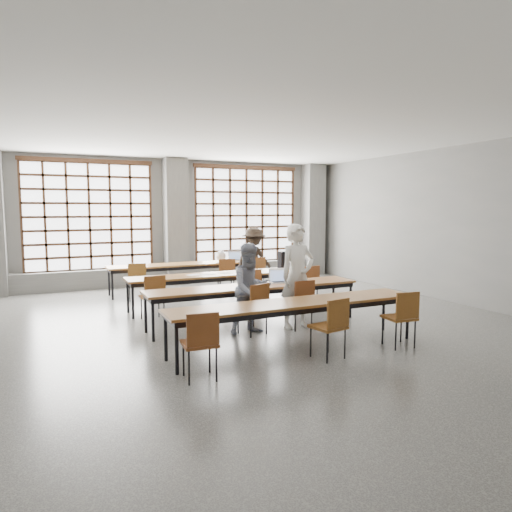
# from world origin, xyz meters

# --- Properties ---
(floor) EXTENTS (11.00, 11.00, 0.00)m
(floor) POSITION_xyz_m (0.00, 0.00, 0.00)
(floor) COLOR #474745
(floor) RESTS_ON ground
(ceiling) EXTENTS (11.00, 11.00, 0.00)m
(ceiling) POSITION_xyz_m (0.00, 0.00, 3.50)
(ceiling) COLOR silver
(ceiling) RESTS_ON floor
(wall_back) EXTENTS (10.00, 0.00, 10.00)m
(wall_back) POSITION_xyz_m (0.00, 5.50, 1.75)
(wall_back) COLOR #61615E
(wall_back) RESTS_ON floor
(wall_right) EXTENTS (0.00, 11.00, 11.00)m
(wall_right) POSITION_xyz_m (5.00, 0.00, 1.75)
(wall_right) COLOR #61615E
(wall_right) RESTS_ON floor
(column_mid) EXTENTS (0.60, 0.55, 3.50)m
(column_mid) POSITION_xyz_m (0.00, 5.22, 1.75)
(column_mid) COLOR #535350
(column_mid) RESTS_ON floor
(column_right) EXTENTS (0.60, 0.55, 3.50)m
(column_right) POSITION_xyz_m (4.50, 5.22, 1.75)
(column_right) COLOR #535350
(column_right) RESTS_ON floor
(window_left) EXTENTS (3.32, 0.12, 3.00)m
(window_left) POSITION_xyz_m (-2.25, 5.42, 1.90)
(window_left) COLOR white
(window_left) RESTS_ON wall_back
(window_right) EXTENTS (3.32, 0.12, 3.00)m
(window_right) POSITION_xyz_m (2.25, 5.42, 1.90)
(window_right) COLOR white
(window_right) RESTS_ON wall_back
(sill_ledge) EXTENTS (9.80, 0.35, 0.50)m
(sill_ledge) POSITION_xyz_m (0.00, 5.30, 0.25)
(sill_ledge) COLOR #535350
(sill_ledge) RESTS_ON floor
(desk_row_a) EXTENTS (4.00, 0.70, 0.73)m
(desk_row_a) POSITION_xyz_m (-0.05, 3.85, 0.66)
(desk_row_a) COLOR brown
(desk_row_a) RESTS_ON floor
(desk_row_b) EXTENTS (4.00, 0.70, 0.73)m
(desk_row_b) POSITION_xyz_m (0.06, 1.79, 0.66)
(desk_row_b) COLOR brown
(desk_row_b) RESTS_ON floor
(desk_row_c) EXTENTS (4.00, 0.70, 0.73)m
(desk_row_c) POSITION_xyz_m (0.09, 0.12, 0.66)
(desk_row_c) COLOR brown
(desk_row_c) RESTS_ON floor
(desk_row_d) EXTENTS (4.00, 0.70, 0.73)m
(desk_row_d) POSITION_xyz_m (0.04, -1.46, 0.66)
(desk_row_d) COLOR brown
(desk_row_d) RESTS_ON floor
(chair_back_left) EXTENTS (0.48, 0.48, 0.88)m
(chair_back_left) POSITION_xyz_m (-1.46, 3.23, 0.54)
(chair_back_left) COLOR brown
(chair_back_left) RESTS_ON floor
(chair_back_mid) EXTENTS (0.50, 0.50, 0.88)m
(chair_back_mid) POSITION_xyz_m (0.74, 3.23, 0.54)
(chair_back_mid) COLOR brown
(chair_back_mid) RESTS_ON floor
(chair_back_right) EXTENTS (0.49, 0.49, 0.88)m
(chair_back_right) POSITION_xyz_m (1.57, 3.23, 0.54)
(chair_back_right) COLOR brown
(chair_back_right) RESTS_ON floor
(chair_mid_left) EXTENTS (0.44, 0.45, 0.88)m
(chair_mid_left) POSITION_xyz_m (-1.53, 1.16, 0.54)
(chair_mid_left) COLOR brown
(chair_mid_left) RESTS_ON floor
(chair_mid_centre) EXTENTS (0.43, 0.44, 0.88)m
(chair_mid_centre) POSITION_xyz_m (0.46, 1.16, 0.54)
(chair_mid_centre) COLOR brown
(chair_mid_centre) RESTS_ON floor
(chair_mid_right) EXTENTS (0.46, 0.46, 0.88)m
(chair_mid_right) POSITION_xyz_m (1.87, 1.16, 0.54)
(chair_mid_right) COLOR maroon
(chair_mid_right) RESTS_ON floor
(chair_front_left) EXTENTS (0.51, 0.52, 0.88)m
(chair_front_left) POSITION_xyz_m (-0.19, -0.51, 0.54)
(chair_front_left) COLOR brown
(chair_front_left) RESTS_ON floor
(chair_front_right) EXTENTS (0.43, 0.44, 0.88)m
(chair_front_right) POSITION_xyz_m (0.69, -0.51, 0.54)
(chair_front_right) COLOR maroon
(chair_front_right) RESTS_ON floor
(chair_near_left) EXTENTS (0.45, 0.46, 0.88)m
(chair_near_left) POSITION_xyz_m (-1.66, -2.09, 0.54)
(chair_near_left) COLOR brown
(chair_near_left) RESTS_ON floor
(chair_near_mid) EXTENTS (0.48, 0.49, 0.88)m
(chair_near_mid) POSITION_xyz_m (0.26, -2.09, 0.54)
(chair_near_mid) COLOR brown
(chair_near_mid) RESTS_ON floor
(chair_near_right) EXTENTS (0.46, 0.47, 0.88)m
(chair_near_right) POSITION_xyz_m (1.54, -2.09, 0.54)
(chair_near_right) COLOR brown
(chair_near_right) RESTS_ON floor
(student_male) EXTENTS (0.70, 0.48, 1.85)m
(student_male) POSITION_xyz_m (0.69, -0.38, 0.92)
(student_male) COLOR white
(student_male) RESTS_ON floor
(student_female) EXTENTS (0.79, 0.64, 1.54)m
(student_female) POSITION_xyz_m (-0.21, -0.38, 0.77)
(student_female) COLOR #1A274E
(student_female) RESTS_ON floor
(student_back) EXTENTS (1.16, 0.82, 1.62)m
(student_back) POSITION_xyz_m (1.55, 3.35, 0.81)
(student_back) COLOR black
(student_back) RESTS_ON floor
(laptop_front) EXTENTS (0.41, 0.37, 0.26)m
(laptop_front) POSITION_xyz_m (0.65, 0.23, 0.79)
(laptop_front) COLOR #B5B5BA
(laptop_front) RESTS_ON desk_row_c
(laptop_back) EXTENTS (0.37, 0.32, 0.26)m
(laptop_back) POSITION_xyz_m (1.30, 3.96, 0.79)
(laptop_back) COLOR silver
(laptop_back) RESTS_ON desk_row_a
(mouse) EXTENTS (0.12, 0.10, 0.04)m
(mouse) POSITION_xyz_m (1.04, 0.10, 0.75)
(mouse) COLOR white
(mouse) RESTS_ON desk_row_c
(green_box) EXTENTS (0.27, 0.18, 0.09)m
(green_box) POSITION_xyz_m (0.04, 0.20, 0.78)
(green_box) COLOR #307F29
(green_box) RESTS_ON desk_row_c
(phone) EXTENTS (0.14, 0.08, 0.01)m
(phone) POSITION_xyz_m (0.27, 0.02, 0.74)
(phone) COLOR black
(phone) RESTS_ON desk_row_c
(paper_sheet_a) EXTENTS (0.35, 0.30, 0.00)m
(paper_sheet_a) POSITION_xyz_m (-0.54, 1.84, 0.73)
(paper_sheet_a) COLOR white
(paper_sheet_a) RESTS_ON desk_row_b
(paper_sheet_b) EXTENTS (0.33, 0.26, 0.00)m
(paper_sheet_b) POSITION_xyz_m (-0.24, 1.74, 0.73)
(paper_sheet_b) COLOR white
(paper_sheet_b) RESTS_ON desk_row_b
(paper_sheet_c) EXTENTS (0.33, 0.26, 0.00)m
(paper_sheet_c) POSITION_xyz_m (0.16, 1.79, 0.73)
(paper_sheet_c) COLOR white
(paper_sheet_c) RESTS_ON desk_row_b
(backpack) EXTENTS (0.32, 0.20, 0.40)m
(backpack) POSITION_xyz_m (1.66, 1.84, 0.93)
(backpack) COLOR black
(backpack) RESTS_ON desk_row_b
(plastic_bag) EXTENTS (0.29, 0.24, 0.29)m
(plastic_bag) POSITION_xyz_m (0.85, 3.90, 0.87)
(plastic_bag) COLOR white
(plastic_bag) RESTS_ON desk_row_a
(red_pouch) EXTENTS (0.20, 0.08, 0.06)m
(red_pouch) POSITION_xyz_m (-1.66, -2.01, 0.50)
(red_pouch) COLOR #A72614
(red_pouch) RESTS_ON chair_near_left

